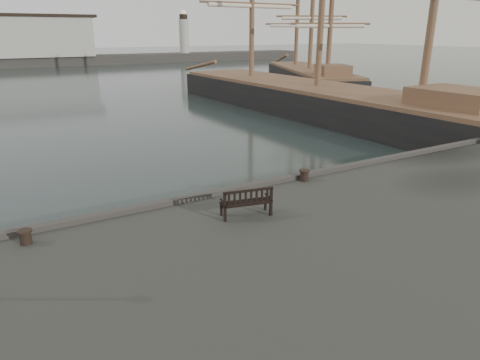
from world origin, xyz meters
The scene contains 6 objects.
ground centered at (0.00, 0.00, 0.00)m, with size 400.00×400.00×0.00m, color black.
bench centered at (0.07, -2.29, 1.86)m, with size 1.71×0.89×0.94m.
bollard_left centered at (-6.23, -0.87, 1.77)m, with size 0.39×0.39×0.41m, color black.
bollard_right centered at (3.81, -0.50, 1.78)m, with size 0.42×0.42×0.44m, color black.
tall_ship_main centered at (19.15, 17.28, 0.73)m, with size 9.18×38.42×28.61m.
tall_ship_far centered at (30.46, 32.52, 0.77)m, with size 15.67×26.87×22.93m.
Camera 1 is at (-6.39, -13.10, 7.17)m, focal length 32.00 mm.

